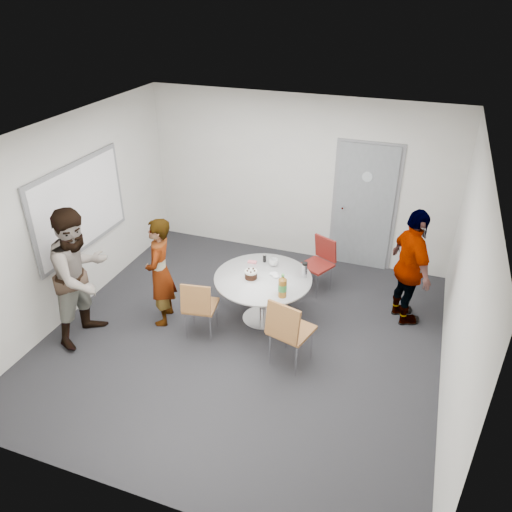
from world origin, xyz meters
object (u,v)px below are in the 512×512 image
at_px(person_main, 160,272).
at_px(person_right, 411,268).
at_px(chair_near_right, 288,328).
at_px(chair_far, 320,259).
at_px(whiteboard, 80,207).
at_px(table, 264,283).
at_px(chair_near_left, 199,304).
at_px(door, 364,207).
at_px(person_left, 81,276).

xyz_separation_m(person_main, person_right, (3.13, 1.14, 0.06)).
distance_m(chair_near_right, chair_far, 1.87).
relative_size(whiteboard, person_right, 1.14).
height_order(table, chair_near_left, table).
distance_m(whiteboard, person_right, 4.55).
height_order(table, person_main, person_main).
height_order(table, chair_near_right, table).
bearing_deg(door, chair_near_left, -121.93).
bearing_deg(person_main, chair_far, 114.45).
bearing_deg(chair_near_right, person_left, -158.80).
bearing_deg(person_left, person_right, -58.45).
height_order(table, person_right, person_right).
bearing_deg(door, table, -115.79).
relative_size(chair_near_right, person_left, 0.52).
xyz_separation_m(table, person_main, (-1.31, -0.46, 0.17)).
relative_size(door, whiteboard, 1.12).
bearing_deg(person_right, chair_near_right, 110.21).
height_order(chair_far, person_left, person_left).
bearing_deg(person_right, chair_near_left, 88.12).
distance_m(chair_near_left, person_right, 2.84).
distance_m(chair_far, person_right, 1.39).
xyz_separation_m(chair_far, person_main, (-1.84, -1.53, 0.26)).
relative_size(door, person_left, 1.15).
height_order(chair_near_left, person_main, person_main).
xyz_separation_m(door, table, (-0.97, -2.01, -0.43)).
relative_size(chair_near_right, person_right, 0.58).
relative_size(chair_near_right, person_main, 0.62).
distance_m(table, person_right, 1.95).
xyz_separation_m(chair_near_right, person_main, (-1.88, 0.34, 0.18)).
height_order(whiteboard, table, whiteboard).
xyz_separation_m(door, person_right, (0.85, -1.34, -0.19)).
relative_size(person_main, person_left, 0.84).
xyz_separation_m(table, chair_near_right, (0.57, -0.81, -0.01)).
xyz_separation_m(whiteboard, person_right, (4.41, 0.94, -0.62)).
distance_m(door, whiteboard, 4.25).
bearing_deg(whiteboard, person_left, -57.80).
relative_size(person_main, person_right, 0.93).
height_order(chair_near_left, person_right, person_right).
height_order(whiteboard, chair_near_left, whiteboard).
bearing_deg(whiteboard, door, 32.66).
bearing_deg(chair_near_right, table, 140.40).
xyz_separation_m(person_left, person_right, (3.90, 1.76, -0.08)).
relative_size(table, person_left, 0.72).
height_order(door, person_main, door).
bearing_deg(chair_near_right, whiteboard, -174.37).
height_order(person_left, person_right, person_left).
bearing_deg(chair_far, person_left, 65.69).
distance_m(chair_near_left, person_main, 0.70).
height_order(chair_near_left, chair_near_right, chair_near_right).
bearing_deg(door, whiteboard, -147.34).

